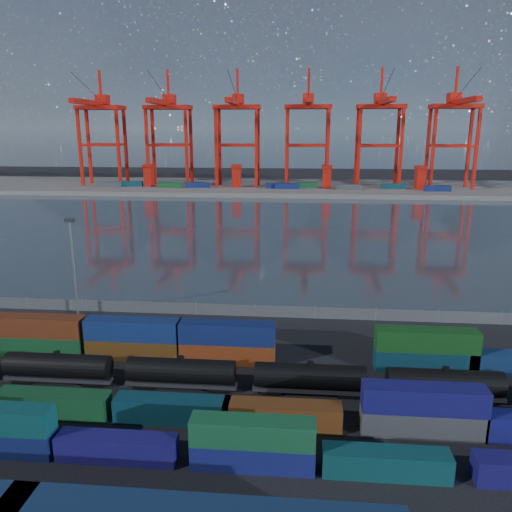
{
  "coord_description": "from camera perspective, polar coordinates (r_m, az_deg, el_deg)",
  "views": [
    {
      "loc": [
        7.19,
        -50.51,
        30.73
      ],
      "look_at": [
        0.0,
        30.0,
        10.0
      ],
      "focal_mm": 35.0,
      "sensor_mm": 36.0,
      "label": 1
    }
  ],
  "objects": [
    {
      "name": "ground",
      "position": [
        59.56,
        -2.68,
        -16.69
      ],
      "size": [
        700.0,
        700.0,
        0.0
      ],
      "primitive_type": "plane",
      "color": "black",
      "rests_on": "ground"
    },
    {
      "name": "harbor_water",
      "position": [
        158.68,
        2.41,
        3.21
      ],
      "size": [
        700.0,
        700.0,
        0.0
      ],
      "primitive_type": "plane",
      "color": "#2A353D",
      "rests_on": "ground"
    },
    {
      "name": "far_quay",
      "position": [
        262.3,
        3.53,
        7.85
      ],
      "size": [
        700.0,
        70.0,
        2.0
      ],
      "primitive_type": "cube",
      "color": "#514F4C",
      "rests_on": "ground"
    },
    {
      "name": "distant_mountains",
      "position": [
        1662.3,
        7.49,
        20.82
      ],
      "size": [
        2470.0,
        1100.0,
        520.0
      ],
      "color": "#1E2630",
      "rests_on": "ground"
    },
    {
      "name": "container_row_south",
      "position": [
        51.03,
        -11.18,
        -20.31
      ],
      "size": [
        139.27,
        2.34,
        5.0
      ],
      "color": "#3D4042",
      "rests_on": "ground"
    },
    {
      "name": "container_row_mid",
      "position": [
        55.0,
        3.53,
        -17.16
      ],
      "size": [
        140.78,
        2.54,
        5.42
      ],
      "color": "#404345",
      "rests_on": "ground"
    },
    {
      "name": "container_row_north",
      "position": [
        67.73,
        1.8,
        -10.33
      ],
      "size": [
        141.8,
        2.65,
        5.65
      ],
      "color": "#131158",
      "rests_on": "ground"
    },
    {
      "name": "tanker_string",
      "position": [
        61.37,
        -1.28,
        -13.44
      ],
      "size": [
        122.06,
        2.91,
        4.17
      ],
      "color": "black",
      "rests_on": "ground"
    },
    {
      "name": "waterfront_fence",
      "position": [
        84.26,
        -0.12,
        -6.28
      ],
      "size": [
        160.12,
        0.12,
        2.2
      ],
      "color": "#595B5E",
      "rests_on": "ground"
    },
    {
      "name": "yard_light_mast",
      "position": [
        87.73,
        -20.16,
        -0.66
      ],
      "size": [
        1.6,
        0.4,
        16.6
      ],
      "color": "slate",
      "rests_on": "ground"
    },
    {
      "name": "gantry_cranes",
      "position": [
        254.43,
        1.86,
        15.62
      ],
      "size": [
        197.75,
        43.68,
        59.15
      ],
      "color": "red",
      "rests_on": "ground"
    },
    {
      "name": "quay_containers",
      "position": [
        248.17,
        0.88,
        8.04
      ],
      "size": [
        172.58,
        10.99,
        2.6
      ],
      "color": "navy",
      "rests_on": "far_quay"
    },
    {
      "name": "straddle_carriers",
      "position": [
        251.74,
        2.91,
        9.14
      ],
      "size": [
        140.0,
        7.0,
        11.1
      ],
      "color": "red",
      "rests_on": "far_quay"
    }
  ]
}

